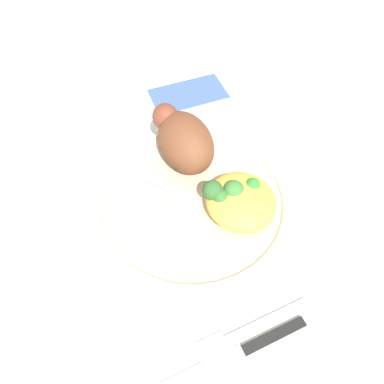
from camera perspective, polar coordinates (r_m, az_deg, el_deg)
name	(u,v)px	position (r m, az deg, el deg)	size (l,w,h in m)	color
ground_plane	(192,203)	(0.51, 0.00, -1.75)	(2.00, 2.00, 0.00)	silver
plate	(192,199)	(0.50, 0.00, -1.19)	(0.27, 0.27, 0.02)	beige
roasted_chicken	(184,140)	(0.51, -1.34, 8.40)	(0.12, 0.07, 0.07)	brown
rice_pile	(149,213)	(0.46, -6.89, -3.46)	(0.10, 0.08, 0.04)	white
mac_cheese_with_broccoli	(239,200)	(0.47, 7.53, -1.21)	(0.10, 0.09, 0.04)	#EBBC49
fork	(247,329)	(0.44, 8.94, -20.99)	(0.02, 0.14, 0.01)	#B2B2B7
knife	(245,350)	(0.43, 8.48, -23.97)	(0.02, 0.19, 0.01)	black
napkin	(188,93)	(0.67, -0.62, 15.66)	(0.07, 0.13, 0.00)	#47669E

